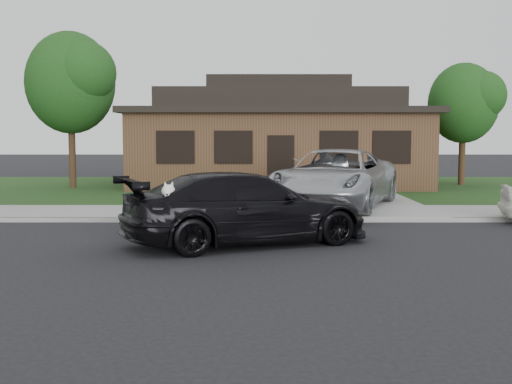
{
  "coord_description": "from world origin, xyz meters",
  "views": [
    {
      "loc": [
        3.06,
        -13.34,
        2.33
      ],
      "look_at": [
        3.06,
        0.2,
        1.1
      ],
      "focal_mm": 45.0,
      "sensor_mm": 36.0,
      "label": 1
    }
  ],
  "objects": [
    {
      "name": "curb",
      "position": [
        0.0,
        3.5,
        0.06
      ],
      "size": [
        60.0,
        0.12,
        0.12
      ],
      "primitive_type": "cube",
      "color": "gray",
      "rests_on": "ground"
    },
    {
      "name": "recycling_bin",
      "position": [
        4.06,
        4.56,
        0.58
      ],
      "size": [
        0.59,
        0.61,
        0.91
      ],
      "rotation": [
        0.0,
        0.0,
        -0.09
      ],
      "color": "#0E4C9D",
      "rests_on": "sidewalk"
    },
    {
      "name": "driveway",
      "position": [
        6.0,
        10.0,
        0.07
      ],
      "size": [
        4.5,
        13.0,
        0.14
      ],
      "primitive_type": "cube",
      "color": "gray",
      "rests_on": "ground"
    },
    {
      "name": "lawn",
      "position": [
        0.0,
        13.0,
        0.07
      ],
      "size": [
        60.0,
        13.0,
        0.13
      ],
      "primitive_type": "cube",
      "color": "#193814",
      "rests_on": "ground"
    },
    {
      "name": "ground",
      "position": [
        0.0,
        0.0,
        0.0
      ],
      "size": [
        120.0,
        120.0,
        0.0
      ],
      "primitive_type": "plane",
      "color": "black",
      "rests_on": "ground"
    },
    {
      "name": "tree_0",
      "position": [
        -4.34,
        12.88,
        4.48
      ],
      "size": [
        3.78,
        3.6,
        6.34
      ],
      "color": "#332114",
      "rests_on": "ground"
    },
    {
      "name": "tree_1",
      "position": [
        12.14,
        14.4,
        3.71
      ],
      "size": [
        3.15,
        3.0,
        5.25
      ],
      "color": "#332114",
      "rests_on": "ground"
    },
    {
      "name": "minivan",
      "position": [
        5.43,
        5.83,
        1.01
      ],
      "size": [
        4.9,
        6.85,
        1.73
      ],
      "primitive_type": "imported",
      "rotation": [
        0.0,
        0.0,
        -0.36
      ],
      "color": "#ABAEB3",
      "rests_on": "driveway"
    },
    {
      "name": "house",
      "position": [
        4.0,
        15.0,
        2.13
      ],
      "size": [
        12.6,
        8.6,
        4.65
      ],
      "color": "#422B1C",
      "rests_on": "ground"
    },
    {
      "name": "sedan",
      "position": [
        2.85,
        0.09,
        0.77
      ],
      "size": [
        5.7,
        4.06,
        1.53
      ],
      "rotation": [
        0.0,
        0.0,
        1.98
      ],
      "color": "black",
      "rests_on": "ground"
    },
    {
      "name": "sidewalk",
      "position": [
        0.0,
        5.0,
        0.06
      ],
      "size": [
        60.0,
        3.0,
        0.12
      ],
      "primitive_type": "cube",
      "color": "gray",
      "rests_on": "ground"
    }
  ]
}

